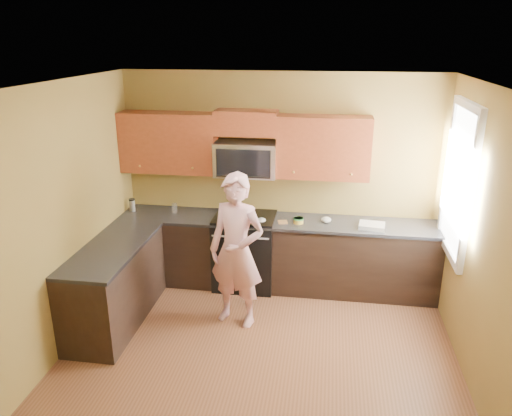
% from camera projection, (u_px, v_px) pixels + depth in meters
% --- Properties ---
extents(floor, '(4.00, 4.00, 0.00)m').
position_uv_depth(floor, '(256.00, 366.00, 4.87)').
color(floor, brown).
rests_on(floor, ground).
extents(ceiling, '(4.00, 4.00, 0.00)m').
position_uv_depth(ceiling, '(256.00, 88.00, 3.97)').
color(ceiling, white).
rests_on(ceiling, ground).
extents(wall_back, '(4.00, 0.00, 4.00)m').
position_uv_depth(wall_back, '(280.00, 180.00, 6.28)').
color(wall_back, olive).
rests_on(wall_back, ground).
extents(wall_front, '(4.00, 0.00, 4.00)m').
position_uv_depth(wall_front, '(199.00, 392.00, 2.55)').
color(wall_front, olive).
rests_on(wall_front, ground).
extents(wall_left, '(0.00, 4.00, 4.00)m').
position_uv_depth(wall_left, '(50.00, 229.00, 4.70)').
color(wall_left, olive).
rests_on(wall_left, ground).
extents(wall_right, '(0.00, 4.00, 4.00)m').
position_uv_depth(wall_right, '(491.00, 255.00, 4.13)').
color(wall_right, olive).
rests_on(wall_right, ground).
extents(cabinet_back_run, '(4.00, 0.60, 0.88)m').
position_uv_depth(cabinet_back_run, '(276.00, 254.00, 6.30)').
color(cabinet_back_run, black).
rests_on(cabinet_back_run, floor).
extents(cabinet_left_run, '(0.60, 1.60, 0.88)m').
position_uv_depth(cabinet_left_run, '(115.00, 285.00, 5.52)').
color(cabinet_left_run, black).
rests_on(cabinet_left_run, floor).
extents(countertop_back, '(4.00, 0.62, 0.04)m').
position_uv_depth(countertop_back, '(276.00, 221.00, 6.14)').
color(countertop_back, black).
rests_on(countertop_back, cabinet_back_run).
extents(countertop_left, '(0.62, 1.60, 0.04)m').
position_uv_depth(countertop_left, '(112.00, 248.00, 5.36)').
color(countertop_left, black).
rests_on(countertop_left, cabinet_left_run).
extents(stove, '(0.76, 0.65, 0.95)m').
position_uv_depth(stove, '(245.00, 251.00, 6.33)').
color(stove, black).
rests_on(stove, floor).
extents(microwave, '(0.76, 0.40, 0.42)m').
position_uv_depth(microwave, '(246.00, 175.00, 6.12)').
color(microwave, silver).
rests_on(microwave, wall_back).
extents(upper_cab_left, '(1.22, 0.33, 0.75)m').
position_uv_depth(upper_cab_left, '(171.00, 171.00, 6.29)').
color(upper_cab_left, brown).
rests_on(upper_cab_left, wall_back).
extents(upper_cab_right, '(1.12, 0.33, 0.75)m').
position_uv_depth(upper_cab_right, '(322.00, 177.00, 6.02)').
color(upper_cab_right, brown).
rests_on(upper_cab_right, wall_back).
extents(upper_cab_over_mw, '(0.76, 0.33, 0.30)m').
position_uv_depth(upper_cab_over_mw, '(246.00, 123.00, 5.93)').
color(upper_cab_over_mw, brown).
rests_on(upper_cab_over_mw, wall_back).
extents(window, '(0.06, 1.06, 1.66)m').
position_uv_depth(window, '(459.00, 181.00, 5.15)').
color(window, white).
rests_on(window, wall_right).
extents(woman, '(0.73, 0.57, 1.75)m').
position_uv_depth(woman, '(237.00, 251.00, 5.36)').
color(woman, pink).
rests_on(woman, floor).
extents(frying_pan, '(0.41, 0.57, 0.07)m').
position_uv_depth(frying_pan, '(237.00, 222.00, 5.97)').
color(frying_pan, black).
rests_on(frying_pan, stove).
extents(butter_tub, '(0.14, 0.14, 0.09)m').
position_uv_depth(butter_tub, '(298.00, 223.00, 6.02)').
color(butter_tub, yellow).
rests_on(butter_tub, countertop_back).
extents(toast_slice, '(0.13, 0.13, 0.01)m').
position_uv_depth(toast_slice, '(283.00, 222.00, 6.03)').
color(toast_slice, '#B27F47').
rests_on(toast_slice, countertop_back).
extents(napkin_a, '(0.14, 0.15, 0.06)m').
position_uv_depth(napkin_a, '(261.00, 220.00, 6.02)').
color(napkin_a, silver).
rests_on(napkin_a, countertop_back).
extents(napkin_b, '(0.16, 0.17, 0.07)m').
position_uv_depth(napkin_b, '(326.00, 220.00, 6.04)').
color(napkin_b, silver).
rests_on(napkin_b, countertop_back).
extents(dish_towel, '(0.33, 0.27, 0.05)m').
position_uv_depth(dish_towel, '(372.00, 226.00, 5.87)').
color(dish_towel, white).
rests_on(dish_towel, countertop_back).
extents(travel_mug, '(0.10, 0.10, 0.17)m').
position_uv_depth(travel_mug, '(133.00, 211.00, 6.43)').
color(travel_mug, silver).
rests_on(travel_mug, countertop_back).
extents(glass_b, '(0.09, 0.09, 0.12)m').
position_uv_depth(glass_b, '(175.00, 208.00, 6.37)').
color(glass_b, silver).
rests_on(glass_b, countertop_back).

